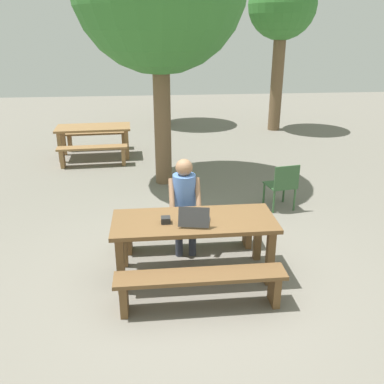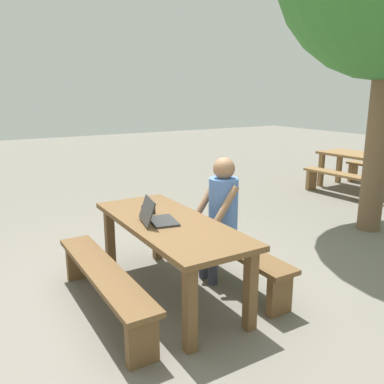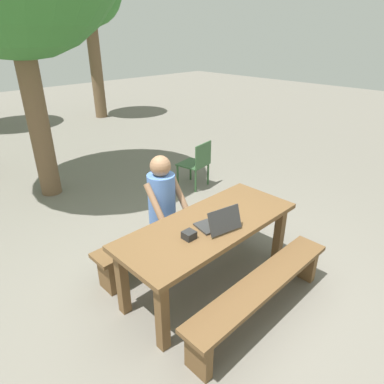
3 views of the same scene
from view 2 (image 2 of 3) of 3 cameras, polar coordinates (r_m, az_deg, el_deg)
name	(u,v)px [view 2 (image 2 of 3)]	position (r m, az deg, el deg)	size (l,w,h in m)	color
ground_plane	(170,294)	(4.10, -3.10, -14.22)	(30.00, 30.00, 0.00)	slate
picnic_table_front	(169,232)	(3.84, -3.23, -5.73)	(1.93, 0.78, 0.76)	brown
bench_near	(103,279)	(3.72, -12.43, -12.00)	(1.84, 0.30, 0.43)	brown
bench_far	(226,250)	(4.28, 4.80, -8.18)	(1.84, 0.30, 0.43)	brown
laptop	(157,217)	(3.74, -5.01, -3.54)	(0.40, 0.37, 0.24)	#2D2D2D
small_pouch	(148,210)	(4.05, -6.20, -2.49)	(0.11, 0.11, 0.07)	black
person_seated	(221,210)	(4.16, 4.08, -2.51)	(0.41, 0.41, 1.30)	#333847
picnic_table_mid	(363,160)	(8.66, 23.06, 4.14)	(1.73, 0.89, 0.74)	olive
bench_mid_south	(340,179)	(8.15, 20.17, 1.72)	(1.54, 0.38, 0.44)	olive
bench_mid_north	(381,171)	(9.29, 25.24, 2.66)	(1.54, 0.38, 0.44)	olive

